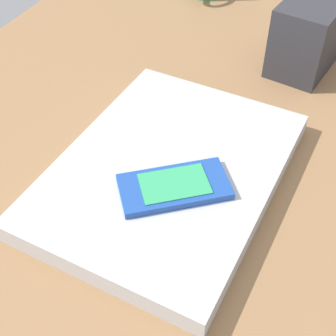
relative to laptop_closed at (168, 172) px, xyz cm
name	(u,v)px	position (x,y,z in cm)	size (l,w,h in cm)	color
desk_surface	(172,166)	(-3.79, -1.20, -2.79)	(120.00, 80.00, 3.00)	olive
laptop_closed	(168,172)	(0.00, 0.00, 0.00)	(32.07, 23.79, 2.58)	#B7BABC
cell_phone_on_laptop	(174,186)	(3.23, 2.25, 1.75)	(11.99, 12.92, 0.99)	#1E479E
desk_organizer	(308,35)	(-30.75, 8.40, 4.00)	(12.10, 7.83, 10.58)	#2D2D33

